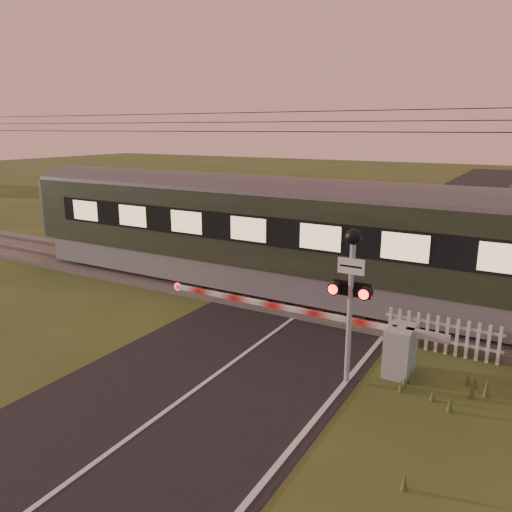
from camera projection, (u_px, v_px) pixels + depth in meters
The scene contains 7 objects.
ground at pixel (198, 389), 11.06m from camera, with size 160.00×160.00×0.00m, color #34471B.
road at pixel (192, 393), 10.85m from camera, with size 6.00×140.00×0.03m.
track_bed at pixel (315, 301), 16.49m from camera, with size 140.00×3.40×0.39m.
overhead_wires at pixel (321, 124), 15.08m from camera, with size 120.00×0.62×0.62m.
boom_gate at pixel (384, 344), 11.78m from camera, with size 7.73×0.90×1.20m.
crossing_signal at pixel (351, 279), 10.74m from camera, with size 0.91×0.36×3.56m.
picket_fence at pixel (442, 335), 12.70m from camera, with size 2.91×0.08×0.99m.
Camera 1 is at (6.12, -7.99, 5.60)m, focal length 35.00 mm.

